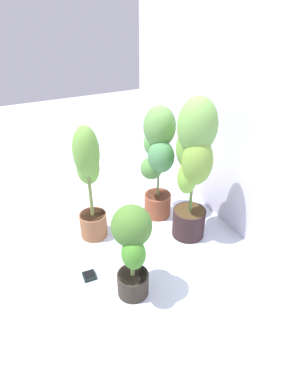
{
  "coord_description": "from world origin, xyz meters",
  "views": [
    {
      "loc": [
        1.57,
        -0.63,
        1.58
      ],
      "look_at": [
        -0.09,
        0.17,
        0.43
      ],
      "focal_mm": 30.32,
      "sensor_mm": 36.0,
      "label": 1
    }
  ],
  "objects_px": {
    "potted_plant_front_left": "(89,180)",
    "potted_plant_front_right": "(132,244)",
    "potted_plant_back_left": "(158,156)",
    "potted_plant_back_center": "(193,162)",
    "hygrometer_box": "(89,276)"
  },
  "relations": [
    {
      "from": "potted_plant_front_left",
      "to": "potted_plant_front_right",
      "type": "distance_m",
      "value": 0.64
    },
    {
      "from": "potted_plant_front_right",
      "to": "potted_plant_back_center",
      "type": "bearing_deg",
      "value": 118.7
    },
    {
      "from": "potted_plant_front_right",
      "to": "potted_plant_back_center",
      "type": "xyz_separation_m",
      "value": [
        -0.33,
        0.6,
        0.23
      ]
    },
    {
      "from": "potted_plant_back_left",
      "to": "potted_plant_back_center",
      "type": "distance_m",
      "value": 0.35
    },
    {
      "from": "potted_plant_front_right",
      "to": "hygrometer_box",
      "type": "xyz_separation_m",
      "value": [
        -0.23,
        -0.21,
        -0.37
      ]
    },
    {
      "from": "potted_plant_back_left",
      "to": "hygrometer_box",
      "type": "relative_size",
      "value": 10.84
    },
    {
      "from": "potted_plant_front_left",
      "to": "potted_plant_back_center",
      "type": "distance_m",
      "value": 0.72
    },
    {
      "from": "potted_plant_front_left",
      "to": "potted_plant_back_center",
      "type": "xyz_separation_m",
      "value": [
        0.31,
        0.63,
        0.14
      ]
    },
    {
      "from": "potted_plant_front_left",
      "to": "hygrometer_box",
      "type": "distance_m",
      "value": 0.64
    },
    {
      "from": "potted_plant_front_right",
      "to": "potted_plant_back_center",
      "type": "height_order",
      "value": "potted_plant_back_center"
    },
    {
      "from": "potted_plant_back_center",
      "to": "hygrometer_box",
      "type": "relative_size",
      "value": 12.48
    },
    {
      "from": "potted_plant_back_left",
      "to": "potted_plant_front_right",
      "type": "xyz_separation_m",
      "value": [
        0.65,
        -0.51,
        -0.15
      ]
    },
    {
      "from": "potted_plant_back_center",
      "to": "potted_plant_front_left",
      "type": "bearing_deg",
      "value": -115.99
    },
    {
      "from": "potted_plant_back_left",
      "to": "potted_plant_back_center",
      "type": "xyz_separation_m",
      "value": [
        0.32,
        0.09,
        0.08
      ]
    },
    {
      "from": "potted_plant_front_left",
      "to": "potted_plant_front_right",
      "type": "bearing_deg",
      "value": 3.22
    }
  ]
}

